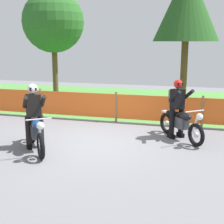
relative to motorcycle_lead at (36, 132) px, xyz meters
name	(u,v)px	position (x,y,z in m)	size (l,w,h in m)	color
ground	(93,143)	(1.20, 0.98, -0.48)	(24.00, 24.00, 0.02)	slate
grass_verge	(138,102)	(1.20, 7.36, -0.47)	(24.00, 7.83, 0.01)	#4C8C3D
barrier_fence	(116,106)	(1.20, 3.45, 0.07)	(11.54, 0.08, 1.05)	olive
tree_leftmost	(53,22)	(-3.46, 8.50, 3.21)	(3.14, 3.14, 5.27)	brown
tree_near_left	(187,4)	(3.25, 6.65, 3.70)	(2.65, 2.65, 5.67)	brown
motorcycle_lead	(36,132)	(0.00, 0.00, 0.00)	(1.32, 1.70, 0.97)	black
motorcycle_trailing	(181,124)	(3.49, 1.93, -0.01)	(1.38, 1.62, 0.96)	black
rider_lead	(34,112)	(-0.14, 0.18, 0.48)	(0.73, 0.78, 1.69)	black
rider_trailing	(177,105)	(3.35, 2.10, 0.48)	(0.75, 0.78, 1.69)	black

